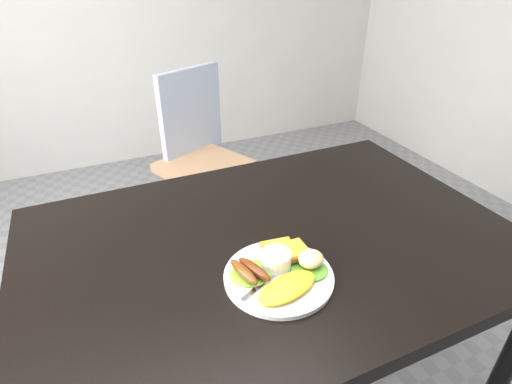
{
  "coord_description": "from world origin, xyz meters",
  "views": [
    {
      "loc": [
        -0.36,
        -0.71,
        1.35
      ],
      "look_at": [
        -0.05,
        -0.02,
        0.9
      ],
      "focal_mm": 28.0,
      "sensor_mm": 36.0,
      "label": 1
    }
  ],
  "objects_px": {
    "dining_table": "(272,243)",
    "person": "(142,178)",
    "dining_chair": "(204,166)",
    "plate": "(279,276)"
  },
  "relations": [
    {
      "from": "dining_table",
      "to": "person",
      "type": "xyz_separation_m",
      "value": [
        -0.23,
        0.52,
        -0.02
      ]
    },
    {
      "from": "dining_table",
      "to": "person",
      "type": "relative_size",
      "value": 0.85
    },
    {
      "from": "dining_table",
      "to": "dining_chair",
      "type": "bearing_deg",
      "value": 83.15
    },
    {
      "from": "dining_table",
      "to": "dining_chair",
      "type": "xyz_separation_m",
      "value": [
        0.12,
        1.02,
        -0.28
      ]
    },
    {
      "from": "dining_table",
      "to": "dining_chair",
      "type": "height_order",
      "value": "dining_table"
    },
    {
      "from": "person",
      "to": "plate",
      "type": "bearing_deg",
      "value": 129.16
    },
    {
      "from": "dining_table",
      "to": "plate",
      "type": "xyz_separation_m",
      "value": [
        -0.05,
        -0.14,
        0.03
      ]
    },
    {
      "from": "dining_table",
      "to": "dining_chair",
      "type": "distance_m",
      "value": 1.06
    },
    {
      "from": "person",
      "to": "plate",
      "type": "height_order",
      "value": "person"
    },
    {
      "from": "dining_chair",
      "to": "plate",
      "type": "xyz_separation_m",
      "value": [
        -0.18,
        -1.15,
        0.31
      ]
    }
  ]
}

